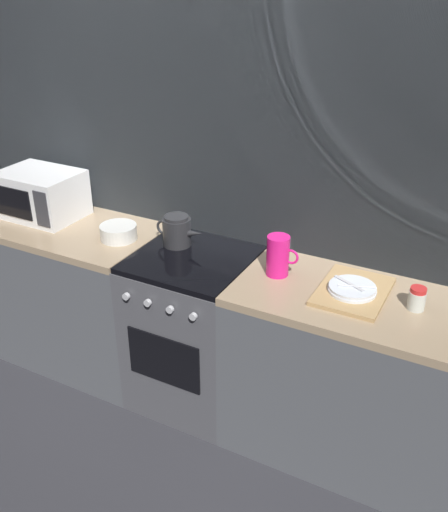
{
  "coord_description": "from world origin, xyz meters",
  "views": [
    {
      "loc": [
        1.36,
        -2.23,
        2.25
      ],
      "look_at": [
        0.19,
        0.0,
        0.95
      ],
      "focal_mm": 40.22,
      "sensor_mm": 36.0,
      "label": 1
    }
  ],
  "objects_px": {
    "kettle": "(177,231)",
    "dish_pile": "(353,290)",
    "spice_jar": "(417,299)",
    "microwave": "(41,194)",
    "pitcher": "(278,256)",
    "mixing_bowl": "(118,232)",
    "stove_unit": "(194,330)"
  },
  "relations": [
    {
      "from": "pitcher",
      "to": "spice_jar",
      "type": "bearing_deg",
      "value": -0.43
    },
    {
      "from": "kettle",
      "to": "pitcher",
      "type": "height_order",
      "value": "pitcher"
    },
    {
      "from": "mixing_bowl",
      "to": "spice_jar",
      "type": "height_order",
      "value": "spice_jar"
    },
    {
      "from": "mixing_bowl",
      "to": "stove_unit",
      "type": "bearing_deg",
      "value": 0.19
    },
    {
      "from": "kettle",
      "to": "pitcher",
      "type": "distance_m",
      "value": 0.6
    },
    {
      "from": "kettle",
      "to": "dish_pile",
      "type": "xyz_separation_m",
      "value": [
        0.97,
        -0.06,
        -0.06
      ]
    },
    {
      "from": "mixing_bowl",
      "to": "kettle",
      "type": "bearing_deg",
      "value": 15.58
    },
    {
      "from": "stove_unit",
      "to": "pitcher",
      "type": "distance_m",
      "value": 0.72
    },
    {
      "from": "spice_jar",
      "to": "microwave",
      "type": "bearing_deg",
      "value": 179.52
    },
    {
      "from": "kettle",
      "to": "dish_pile",
      "type": "relative_size",
      "value": 0.71
    },
    {
      "from": "microwave",
      "to": "pitcher",
      "type": "height_order",
      "value": "microwave"
    },
    {
      "from": "pitcher",
      "to": "dish_pile",
      "type": "height_order",
      "value": "pitcher"
    },
    {
      "from": "pitcher",
      "to": "dish_pile",
      "type": "bearing_deg",
      "value": -1.59
    },
    {
      "from": "kettle",
      "to": "dish_pile",
      "type": "distance_m",
      "value": 0.98
    },
    {
      "from": "dish_pile",
      "to": "spice_jar",
      "type": "distance_m",
      "value": 0.28
    },
    {
      "from": "pitcher",
      "to": "spice_jar",
      "type": "height_order",
      "value": "pitcher"
    },
    {
      "from": "kettle",
      "to": "pitcher",
      "type": "xyz_separation_m",
      "value": [
        0.6,
        -0.05,
        0.02
      ]
    },
    {
      "from": "stove_unit",
      "to": "kettle",
      "type": "xyz_separation_m",
      "value": [
        -0.14,
        0.09,
        0.53
      ]
    },
    {
      "from": "spice_jar",
      "to": "dish_pile",
      "type": "bearing_deg",
      "value": -178.88
    },
    {
      "from": "kettle",
      "to": "pitcher",
      "type": "bearing_deg",
      "value": -4.66
    },
    {
      "from": "dish_pile",
      "to": "spice_jar",
      "type": "relative_size",
      "value": 3.81
    },
    {
      "from": "kettle",
      "to": "dish_pile",
      "type": "bearing_deg",
      "value": -3.48
    },
    {
      "from": "stove_unit",
      "to": "dish_pile",
      "type": "xyz_separation_m",
      "value": [
        0.83,
        0.03,
        0.47
      ]
    },
    {
      "from": "kettle",
      "to": "pitcher",
      "type": "relative_size",
      "value": 1.42
    },
    {
      "from": "microwave",
      "to": "dish_pile",
      "type": "bearing_deg",
      "value": -0.71
    },
    {
      "from": "mixing_bowl",
      "to": "spice_jar",
      "type": "relative_size",
      "value": 1.9
    },
    {
      "from": "pitcher",
      "to": "microwave",
      "type": "bearing_deg",
      "value": 179.51
    },
    {
      "from": "microwave",
      "to": "mixing_bowl",
      "type": "xyz_separation_m",
      "value": [
        0.59,
        -0.05,
        -0.1
      ]
    },
    {
      "from": "mixing_bowl",
      "to": "dish_pile",
      "type": "xyz_separation_m",
      "value": [
        1.3,
        0.03,
        -0.02
      ]
    },
    {
      "from": "kettle",
      "to": "spice_jar",
      "type": "bearing_deg",
      "value": -2.46
    },
    {
      "from": "microwave",
      "to": "mixing_bowl",
      "type": "relative_size",
      "value": 2.3
    },
    {
      "from": "spice_jar",
      "to": "kettle",
      "type": "bearing_deg",
      "value": 177.54
    }
  ]
}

